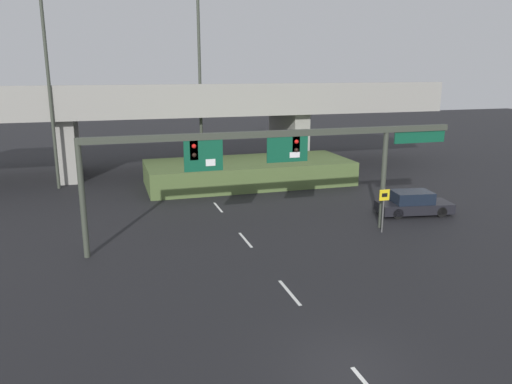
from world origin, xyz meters
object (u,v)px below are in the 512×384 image
parked_sedan_near_right (413,204)px  speed_limit_sign (384,204)px  highway_light_pole_far (200,70)px  highway_light_pole_near (48,76)px  signal_gantry (272,150)px

parked_sedan_near_right → speed_limit_sign: bearing=-136.0°
highway_light_pole_far → speed_limit_sign: bearing=-69.4°
highway_light_pole_far → parked_sedan_near_right: size_ratio=3.50×
highway_light_pole_near → highway_light_pole_far: bearing=7.5°
highway_light_pole_far → parked_sedan_near_right: 19.83m
highway_light_pole_near → parked_sedan_near_right: size_ratio=3.32×
highway_light_pole_near → highway_light_pole_far: (11.14, 1.47, 0.42)m
speed_limit_sign → highway_light_pole_near: bearing=137.8°
signal_gantry → speed_limit_sign: (6.13, -0.76, -3.12)m
highway_light_pole_far → signal_gantry: bearing=-88.3°
signal_gantry → highway_light_pole_far: (-0.49, 16.80, 3.87)m
signal_gantry → speed_limit_sign: size_ratio=7.96×
highway_light_pole_near → speed_limit_sign: bearing=-42.2°
highway_light_pole_far → parked_sedan_near_right: bearing=-55.7°
highway_light_pole_near → parked_sedan_near_right: bearing=-32.3°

